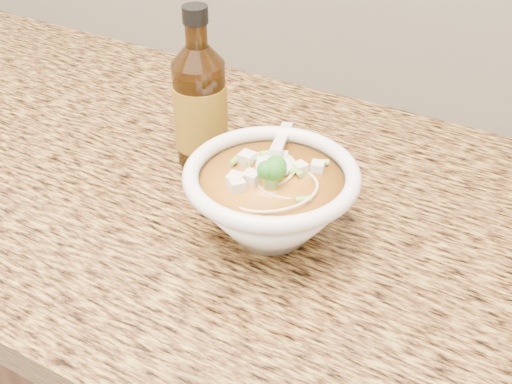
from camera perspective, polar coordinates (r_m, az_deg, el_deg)
The scene contains 4 objects.
cabinet at distance 1.21m, azimuth -6.44°, elevation -16.20°, with size 4.00×0.65×0.86m, color #331B0F.
counter_slab at distance 0.91m, azimuth -8.30°, elevation 1.68°, with size 4.00×0.68×0.04m, color #A1873B.
soup_bowl at distance 0.73m, azimuth 1.35°, elevation -0.71°, with size 0.20×0.22×0.11m.
hot_sauce_bottle at distance 0.85m, azimuth -4.97°, elevation 7.59°, with size 0.08×0.08×0.22m.
Camera 1 is at (0.48, 1.09, 1.38)m, focal length 45.00 mm.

